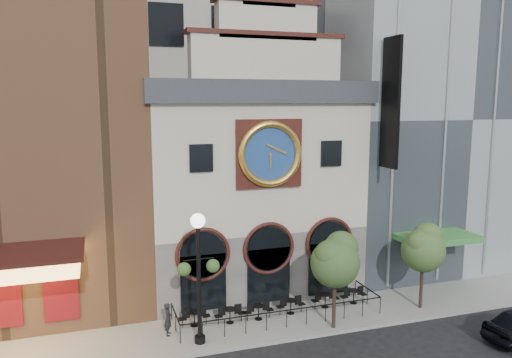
{
  "coord_description": "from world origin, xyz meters",
  "views": [
    {
      "loc": [
        -8.72,
        -20.46,
        11.27
      ],
      "look_at": [
        -0.03,
        6.0,
        6.9
      ],
      "focal_mm": 35.0,
      "sensor_mm": 36.0,
      "label": 1
    }
  ],
  "objects": [
    {
      "name": "bistro_1",
      "position": [
        -2.54,
        2.58,
        0.61
      ],
      "size": [
        1.58,
        0.68,
        0.9
      ],
      "color": "black",
      "rests_on": "sidewalk"
    },
    {
      "name": "bistro_2",
      "position": [
        -1.04,
        2.53,
        0.61
      ],
      "size": [
        1.58,
        0.68,
        0.9
      ],
      "color": "black",
      "rests_on": "sidewalk"
    },
    {
      "name": "theater_building",
      "position": [
        -13.0,
        9.96,
        12.6
      ],
      "size": [
        14.0,
        15.6,
        25.0
      ],
      "color": "brown",
      "rests_on": "ground"
    },
    {
      "name": "lamppost",
      "position": [
        -4.41,
        1.0,
        3.96
      ],
      "size": [
        1.97,
        0.69,
        6.16
      ],
      "rotation": [
        0.0,
        0.0,
        0.05
      ],
      "color": "black",
      "rests_on": "sidewalk"
    },
    {
      "name": "tree_left",
      "position": [
        2.25,
        0.51,
        3.67
      ],
      "size": [
        2.49,
        2.4,
        4.8
      ],
      "color": "#382619",
      "rests_on": "sidewalk"
    },
    {
      "name": "sidewalk",
      "position": [
        0.0,
        2.5,
        0.07
      ],
      "size": [
        44.0,
        5.0,
        0.15
      ],
      "primitive_type": "cube",
      "color": "gray",
      "rests_on": "ground"
    },
    {
      "name": "retail_building",
      "position": [
        12.99,
        9.99,
        10.14
      ],
      "size": [
        14.0,
        14.4,
        20.0
      ],
      "color": "gray",
      "rests_on": "ground"
    },
    {
      "name": "pedestrian",
      "position": [
        -5.69,
        2.25,
        0.95
      ],
      "size": [
        0.49,
        0.65,
        1.59
      ],
      "primitive_type": "imported",
      "rotation": [
        0.0,
        0.0,
        1.36
      ],
      "color": "black",
      "rests_on": "sidewalk"
    },
    {
      "name": "bistro_5",
      "position": [
        4.64,
        2.85,
        0.61
      ],
      "size": [
        1.58,
        0.68,
        0.9
      ],
      "color": "black",
      "rests_on": "sidewalk"
    },
    {
      "name": "ground",
      "position": [
        0.0,
        0.0,
        0.0
      ],
      "size": [
        120.0,
        120.0,
        0.0
      ],
      "primitive_type": "plane",
      "color": "black",
      "rests_on": "ground"
    },
    {
      "name": "bistro_4",
      "position": [
        2.89,
        2.84,
        0.61
      ],
      "size": [
        1.58,
        0.68,
        0.9
      ],
      "color": "black",
      "rests_on": "sidewalk"
    },
    {
      "name": "clock_building",
      "position": [
        0.0,
        7.82,
        6.69
      ],
      "size": [
        12.6,
        8.78,
        18.65
      ],
      "color": "#605E5B",
      "rests_on": "ground"
    },
    {
      "name": "cafe_railing",
      "position": [
        0.0,
        2.5,
        0.6
      ],
      "size": [
        10.6,
        2.6,
        0.9
      ],
      "primitive_type": null,
      "color": "black",
      "rests_on": "sidewalk"
    },
    {
      "name": "bistro_3",
      "position": [
        0.81,
        2.67,
        0.61
      ],
      "size": [
        1.58,
        0.68,
        0.9
      ],
      "color": "black",
      "rests_on": "sidewalk"
    },
    {
      "name": "bistro_0",
      "position": [
        -4.31,
        2.82,
        0.61
      ],
      "size": [
        1.58,
        0.68,
        0.9
      ],
      "color": "black",
      "rests_on": "sidewalk"
    },
    {
      "name": "tree_right",
      "position": [
        7.86,
        1.23,
        3.55
      ],
      "size": [
        2.41,
        2.32,
        4.64
      ],
      "color": "#382619",
      "rests_on": "sidewalk"
    }
  ]
}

